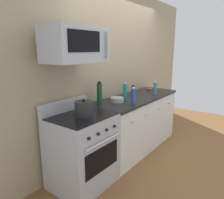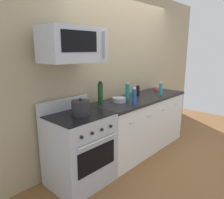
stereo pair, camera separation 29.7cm
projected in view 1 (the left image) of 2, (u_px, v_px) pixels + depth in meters
ground_plane at (135, 147)px, 3.84m from camera, size 5.99×5.99×0.00m
back_wall at (117, 70)px, 3.77m from camera, size 4.99×0.10×2.70m
counter_unit at (136, 122)px, 3.74m from camera, size 1.90×0.66×0.92m
range_oven at (82, 150)px, 2.70m from camera, size 0.76×0.69×1.07m
microwave at (76, 45)px, 2.43m from camera, size 0.74×0.44×0.40m
bottle_soy_sauce_dark at (133, 90)px, 3.72m from camera, size 0.06×0.06×0.18m
bottle_sparkling_teal at (125, 92)px, 3.34m from camera, size 0.06×0.06×0.29m
bottle_wine_green at (99, 94)px, 3.07m from camera, size 0.08×0.08×0.33m
bottle_soda_blue at (133, 96)px, 3.09m from camera, size 0.06×0.06×0.26m
bottle_dish_soap at (155, 88)px, 3.78m from camera, size 0.06×0.06×0.23m
bowl_red_small at (150, 89)px, 4.16m from camera, size 0.10×0.10×0.04m
bowl_steel_prep at (117, 99)px, 3.26m from camera, size 0.20×0.20×0.07m
stockpot at (84, 109)px, 2.54m from camera, size 0.22×0.22×0.21m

